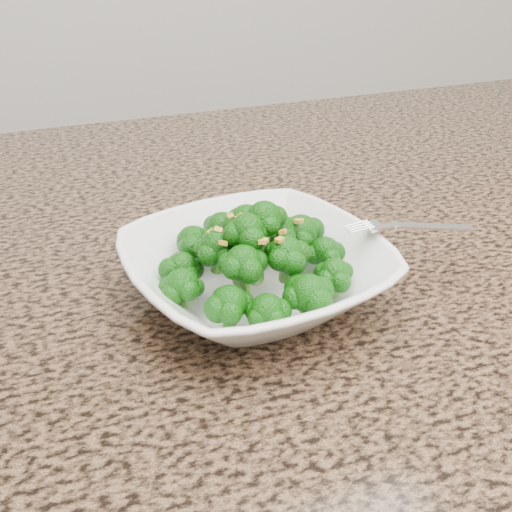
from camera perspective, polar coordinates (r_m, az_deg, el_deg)
name	(u,v)px	position (r m, az deg, el deg)	size (l,w,h in m)	color
cabinet	(323,491)	(1.08, 5.96, -20.07)	(1.55, 0.95, 0.87)	#3C2718
granite_counter	(342,240)	(0.80, 7.63, 1.43)	(1.64, 1.04, 0.03)	brown
bowl	(256,273)	(0.63, 0.00, -1.52)	(0.25, 0.25, 0.06)	white
broccoli_pile	(256,214)	(0.60, 0.00, 3.76)	(0.22, 0.22, 0.07)	#105A0A
garlic_topping	(256,177)	(0.59, 0.00, 7.01)	(0.13, 0.13, 0.01)	gold
fork	(393,226)	(0.66, 12.05, 2.63)	(0.16, 0.03, 0.01)	silver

